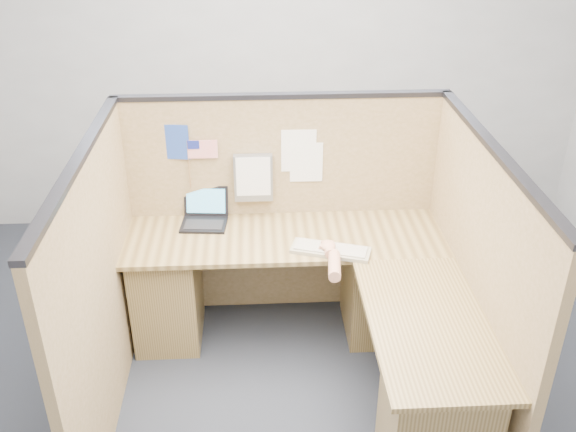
{
  "coord_description": "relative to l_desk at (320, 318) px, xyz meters",
  "views": [
    {
      "loc": [
        -0.16,
        -2.71,
        2.73
      ],
      "look_at": [
        0.01,
        0.5,
        0.97
      ],
      "focal_mm": 40.0,
      "sensor_mm": 36.0,
      "label": 1
    }
  ],
  "objects": [
    {
      "name": "floor",
      "position": [
        -0.18,
        -0.29,
        -0.39
      ],
      "size": [
        5.0,
        5.0,
        0.0
      ],
      "primitive_type": "plane",
      "color": "black",
      "rests_on": "ground"
    },
    {
      "name": "wall_back",
      "position": [
        -0.18,
        1.96,
        1.01
      ],
      "size": [
        5.0,
        0.0,
        5.0
      ],
      "primitive_type": "plane",
      "rotation": [
        1.57,
        0.0,
        0.0
      ],
      "color": "#939698",
      "rests_on": "floor"
    },
    {
      "name": "cubicle_partitions",
      "position": [
        -0.18,
        0.14,
        0.38
      ],
      "size": [
        2.06,
        1.83,
        1.53
      ],
      "color": "olive",
      "rests_on": "floor"
    },
    {
      "name": "l_desk",
      "position": [
        0.0,
        0.0,
        0.0
      ],
      "size": [
        1.95,
        1.75,
        0.73
      ],
      "color": "brown",
      "rests_on": "floor"
    },
    {
      "name": "laptop",
      "position": [
        -0.69,
        0.6,
        0.39
      ],
      "size": [
        0.3,
        0.29,
        0.21
      ],
      "rotation": [
        0.0,
        0.0,
        -0.09
      ],
      "color": "black",
      "rests_on": "l_desk"
    },
    {
      "name": "keyboard",
      "position": [
        0.08,
        0.19,
        0.35
      ],
      "size": [
        0.49,
        0.29,
        0.03
      ],
      "rotation": [
        0.0,
        0.0,
        -0.31
      ],
      "color": "gray",
      "rests_on": "l_desk"
    },
    {
      "name": "mouse",
      "position": [
        0.06,
        0.19,
        0.36
      ],
      "size": [
        0.11,
        0.07,
        0.04
      ],
      "primitive_type": "ellipsoid",
      "rotation": [
        0.0,
        0.0,
        -0.02
      ],
      "color": "silver",
      "rests_on": "l_desk"
    },
    {
      "name": "hand_forearm",
      "position": [
        0.07,
        0.06,
        0.37
      ],
      "size": [
        0.11,
        0.37,
        0.08
      ],
      "color": "tan",
      "rests_on": "l_desk"
    },
    {
      "name": "blue_poster",
      "position": [
        -0.84,
        0.68,
        0.85
      ],
      "size": [
        0.17,
        0.03,
        0.22
      ],
      "primitive_type": "cube",
      "rotation": [
        0.0,
        0.0,
        -0.13
      ],
      "color": "#22409C",
      "rests_on": "cubicle_partitions"
    },
    {
      "name": "american_flag",
      "position": [
        -0.69,
        0.67,
        0.79
      ],
      "size": [
        0.19,
        0.01,
        0.32
      ],
      "color": "olive",
      "rests_on": "cubicle_partitions"
    },
    {
      "name": "file_holder",
      "position": [
        -0.37,
        0.66,
        0.61
      ],
      "size": [
        0.24,
        0.05,
        0.31
      ],
      "color": "slate",
      "rests_on": "cubicle_partitions"
    },
    {
      "name": "paper_left",
      "position": [
        -0.08,
        0.68,
        0.78
      ],
      "size": [
        0.22,
        0.01,
        0.28
      ],
      "primitive_type": "cube",
      "rotation": [
        0.0,
        0.0,
        -0.01
      ],
      "color": "white",
      "rests_on": "cubicle_partitions"
    },
    {
      "name": "paper_right",
      "position": [
        -0.03,
        0.68,
        0.7
      ],
      "size": [
        0.21,
        0.01,
        0.26
      ],
      "primitive_type": "cube",
      "rotation": [
        0.0,
        0.0,
        -0.02
      ],
      "color": "white",
      "rests_on": "cubicle_partitions"
    }
  ]
}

